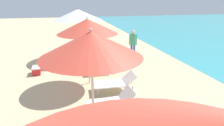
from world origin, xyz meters
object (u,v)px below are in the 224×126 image
(lounger_third_shoreside, at_px, (112,101))
(lounger_fourth_inland, at_px, (115,82))
(umbrella_third, at_px, (91,44))
(cooler_box, at_px, (37,70))
(lounger_fourth_shoreside, at_px, (103,66))
(person_walking_near, at_px, (133,42))
(umbrella_farthest, at_px, (78,15))
(umbrella_fourth, at_px, (87,26))
(lounger_farthest_inland, at_px, (93,56))
(lounger_farthest_shoreside, at_px, (90,47))

(lounger_third_shoreside, xyz_separation_m, lounger_fourth_inland, (0.42, 1.22, 0.03))
(umbrella_third, relative_size, cooler_box, 4.54)
(lounger_fourth_shoreside, xyz_separation_m, cooler_box, (-2.83, 0.53, -0.16))
(person_walking_near, bearing_deg, lounger_fourth_inland, 23.07)
(umbrella_farthest, height_order, cooler_box, umbrella_farthest)
(lounger_third_shoreside, distance_m, lounger_fourth_shoreside, 3.11)
(umbrella_third, height_order, person_walking_near, umbrella_third)
(umbrella_third, distance_m, umbrella_fourth, 3.36)
(cooler_box, bearing_deg, umbrella_third, -69.40)
(lounger_third_shoreside, distance_m, cooler_box, 4.41)
(lounger_farthest_inland, bearing_deg, cooler_box, 21.32)
(lounger_fourth_inland, distance_m, umbrella_farthest, 5.00)
(lounger_third_shoreside, bearing_deg, lounger_fourth_inland, -111.73)
(lounger_third_shoreside, bearing_deg, person_walking_near, -118.40)
(lounger_farthest_inland, bearing_deg, umbrella_farthest, -59.38)
(lounger_third_shoreside, bearing_deg, cooler_box, -57.91)
(umbrella_third, relative_size, lounger_farthest_shoreside, 1.90)
(lounger_fourth_inland, bearing_deg, lounger_farthest_inland, -82.66)
(lounger_fourth_shoreside, distance_m, umbrella_farthest, 3.40)
(umbrella_third, distance_m, cooler_box, 5.59)
(umbrella_third, relative_size, lounger_fourth_inland, 1.78)
(umbrella_fourth, height_order, lounger_farthest_inland, umbrella_fourth)
(umbrella_third, height_order, lounger_fourth_inland, umbrella_third)
(umbrella_fourth, relative_size, cooler_box, 4.41)
(umbrella_farthest, distance_m, cooler_box, 3.64)
(lounger_fourth_shoreside, xyz_separation_m, lounger_farthest_inland, (-0.18, 1.61, -0.02))
(lounger_fourth_shoreside, relative_size, lounger_farthest_inland, 1.14)
(lounger_third_shoreside, relative_size, lounger_fourth_inland, 0.94)
(umbrella_third, relative_size, lounger_third_shoreside, 1.88)
(umbrella_fourth, bearing_deg, lounger_farthest_inland, 78.45)
(umbrella_farthest, relative_size, lounger_farthest_inland, 2.24)
(person_walking_near, height_order, cooler_box, person_walking_near)
(umbrella_third, height_order, lounger_fourth_shoreside, umbrella_third)
(lounger_fourth_inland, bearing_deg, umbrella_fourth, -45.66)
(lounger_farthest_inland, xyz_separation_m, cooler_box, (-2.65, -1.09, -0.15))
(umbrella_third, relative_size, person_walking_near, 1.67)
(lounger_fourth_inland, height_order, lounger_farthest_shoreside, lounger_fourth_inland)
(umbrella_fourth, height_order, person_walking_near, umbrella_fourth)
(lounger_fourth_shoreside, height_order, lounger_farthest_shoreside, lounger_fourth_shoreside)
(lounger_fourth_inland, distance_m, lounger_farthest_inland, 3.50)
(person_walking_near, bearing_deg, umbrella_fourth, 5.80)
(lounger_fourth_inland, xyz_separation_m, umbrella_farthest, (-0.89, 4.49, 2.00))
(lounger_third_shoreside, bearing_deg, umbrella_farthest, -87.92)
(umbrella_farthest, distance_m, person_walking_near, 3.25)
(umbrella_farthest, bearing_deg, lounger_fourth_shoreside, -73.18)
(lounger_farthest_shoreside, height_order, person_walking_near, person_walking_near)
(umbrella_farthest, relative_size, cooler_box, 4.70)
(lounger_farthest_inland, bearing_deg, person_walking_near, -177.82)
(lounger_third_shoreside, bearing_deg, lounger_farthest_inland, -94.40)
(lounger_fourth_shoreside, distance_m, cooler_box, 2.88)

